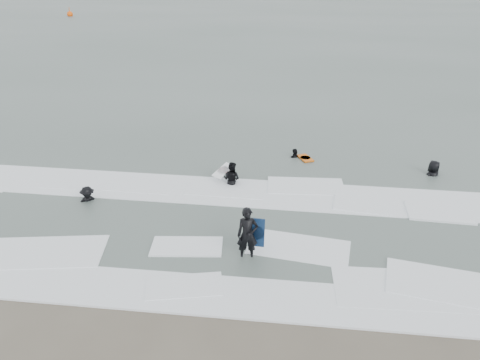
# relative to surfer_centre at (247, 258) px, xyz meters

# --- Properties ---
(ground) EXTENTS (320.00, 320.00, 0.00)m
(ground) POSITION_rel_surfer_centre_xyz_m (-0.74, -1.40, 0.00)
(ground) COLOR brown
(ground) RESTS_ON ground
(sea) EXTENTS (320.00, 320.00, 0.00)m
(sea) POSITION_rel_surfer_centre_xyz_m (-0.74, 78.60, 0.06)
(sea) COLOR #47544C
(sea) RESTS_ON ground
(surfer_centre) EXTENTS (0.74, 0.56, 1.84)m
(surfer_centre) POSITION_rel_surfer_centre_xyz_m (0.00, 0.00, 0.00)
(surfer_centre) COLOR black
(surfer_centre) RESTS_ON ground
(surfer_wading) EXTENTS (0.93, 0.82, 1.60)m
(surfer_wading) POSITION_rel_surfer_centre_xyz_m (-1.35, 5.42, 0.00)
(surfer_wading) COLOR black
(surfer_wading) RESTS_ON ground
(surfer_breaker) EXTENTS (1.13, 1.06, 1.54)m
(surfer_breaker) POSITION_rel_surfer_centre_xyz_m (-6.77, 3.00, 0.00)
(surfer_breaker) COLOR black
(surfer_breaker) RESTS_ON ground
(surfer_right_near) EXTENTS (1.01, 0.86, 1.62)m
(surfer_right_near) POSITION_rel_surfer_centre_xyz_m (1.25, 8.89, 0.00)
(surfer_right_near) COLOR black
(surfer_right_near) RESTS_ON ground
(surfer_right_far) EXTENTS (1.06, 1.07, 1.86)m
(surfer_right_far) POSITION_rel_surfer_centre_xyz_m (7.46, 7.60, 0.00)
(surfer_right_far) COLOR black
(surfer_right_far) RESTS_ON ground
(surf_foam) EXTENTS (30.03, 9.06, 0.09)m
(surf_foam) POSITION_rel_surfer_centre_xyz_m (-0.74, 2.30, 0.04)
(surf_foam) COLOR white
(surf_foam) RESTS_ON ground
(bodyboards) EXTENTS (4.41, 9.05, 1.25)m
(bodyboards) POSITION_rel_surfer_centre_xyz_m (0.09, 4.91, 0.50)
(bodyboards) COLOR #0E2243
(bodyboards) RESTS_ON ground
(buoy) EXTENTS (1.00, 1.00, 1.65)m
(buoy) POSITION_rel_surfer_centre_xyz_m (-40.90, 70.87, 0.42)
(buoy) COLOR #F4510A
(buoy) RESTS_ON ground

